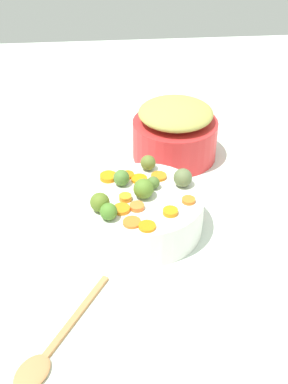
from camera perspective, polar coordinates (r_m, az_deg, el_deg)
The scene contains 23 objects.
tabletop at distance 1.15m, azimuth 1.21°, elevation -2.92°, with size 2.40×2.40×0.02m, color silver.
serving_bowl_carrots at distance 1.08m, azimuth 0.00°, elevation -2.32°, with size 0.26×0.26×0.09m, color white.
metal_pot at distance 1.33m, azimuth 3.60°, elevation 6.20°, with size 0.23×0.23×0.11m, color red.
stuffing_mound at distance 1.29m, azimuth 3.73°, elevation 9.19°, with size 0.20×0.20×0.05m, color #A9A14E.
carrot_slice_0 at distance 1.01m, azimuth -0.83°, elevation -1.72°, with size 0.03×0.03×0.01m, color orange.
carrot_slice_1 at distance 0.97m, azimuth -1.42°, elevation -3.56°, with size 0.04×0.04×0.01m, color orange.
carrot_slice_2 at distance 0.96m, azimuth 0.37°, elevation -4.02°, with size 0.03×0.03×0.01m, color orange.
carrot_slice_3 at distance 1.09m, azimuth -0.56°, elevation 1.53°, with size 0.04×0.04×0.01m, color orange.
carrot_slice_4 at distance 1.03m, azimuth 5.22°, elevation -0.96°, with size 0.03×0.03×0.01m, color orange.
carrot_slice_5 at distance 1.10m, azimuth -4.17°, elevation 1.78°, with size 0.04×0.04×0.01m, color orange.
carrot_slice_6 at distance 1.11m, azimuth -1.95°, elevation 1.99°, with size 0.03×0.03×0.01m, color orange.
carrot_slice_7 at distance 1.10m, azimuth 1.73°, elevation 1.84°, with size 0.04×0.04×0.01m, color orange.
carrot_slice_8 at distance 1.03m, azimuth -2.19°, elevation -0.66°, with size 0.03×0.03×0.01m, color orange.
carrot_slice_9 at distance 1.00m, azimuth 3.10°, elevation -2.31°, with size 0.03×0.03×0.01m, color orange.
carrot_slice_10 at distance 1.01m, azimuth -2.63°, elevation -2.00°, with size 0.04×0.04×0.01m, color orange.
brussels_sprout_0 at distance 1.07m, azimuth 4.55°, elevation 1.68°, with size 0.04×0.04×0.04m, color #5E6D41.
brussels_sprout_1 at distance 1.00m, azimuth -5.17°, elevation -1.20°, with size 0.04×0.04×0.04m, color #597323.
brussels_sprout_2 at distance 1.07m, azimuth -2.64°, elevation 1.59°, with size 0.04×0.04×0.04m, color #4C7730.
brussels_sprout_3 at distance 0.98m, azimuth -4.15°, elevation -2.29°, with size 0.04×0.04×0.04m, color #4A7C28.
brussels_sprout_4 at distance 1.06m, azimuth 1.09°, elevation 1.11°, with size 0.03×0.03×0.03m, color #4E702D.
brussels_sprout_5 at distance 1.12m, azimuth 0.48°, elevation 3.43°, with size 0.04×0.04×0.04m, color #5E6F2C.
brussels_sprout_6 at distance 1.03m, azimuth -0.06°, elevation 0.40°, with size 0.04×0.04×0.04m, color #557C28.
wooden_spoon at distance 0.89m, azimuth -11.23°, elevation -17.99°, with size 0.17×0.25×0.01m.
Camera 1 is at (-0.10, -0.88, 0.73)m, focal length 45.73 mm.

